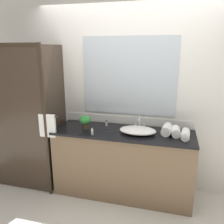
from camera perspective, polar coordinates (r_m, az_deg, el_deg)
ground_plane at (r=3.40m, az=2.59°, el=-19.22°), size 8.00×8.00×0.00m
wall_back_with_mirror at (r=3.20m, az=4.18°, el=4.10°), size 4.40×0.06×2.60m
vanity_cabinet at (r=3.17m, az=2.73°, el=-12.41°), size 1.80×0.58×0.90m
shower_enclosure at (r=3.28m, az=-20.30°, el=-1.58°), size 1.20×0.59×2.00m
sink_basin at (r=2.93m, az=6.37°, el=-4.52°), size 0.46×0.32×0.08m
faucet at (r=3.08m, az=6.84°, el=-3.15°), size 0.17×0.16×0.17m
potted_plant at (r=3.07m, az=-6.60°, el=-2.18°), size 0.16×0.16×0.18m
amenity_bottle_lotion at (r=2.87m, az=-4.91°, el=-4.83°), size 0.03×0.03×0.08m
amenity_bottle_body_wash at (r=3.31m, az=-6.81°, el=-2.17°), size 0.03×0.03×0.08m
amenity_bottle_shampoo at (r=3.18m, az=-1.39°, el=-2.81°), size 0.03×0.03×0.08m
rolled_towel_near_edge at (r=2.88m, az=17.66°, el=-5.30°), size 0.11×0.25×0.10m
rolled_towel_middle at (r=2.92m, az=15.47°, el=-4.67°), size 0.12×0.20×0.11m
rolled_towel_far_edge at (r=2.95m, az=13.34°, el=-4.25°), size 0.14×0.24×0.12m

